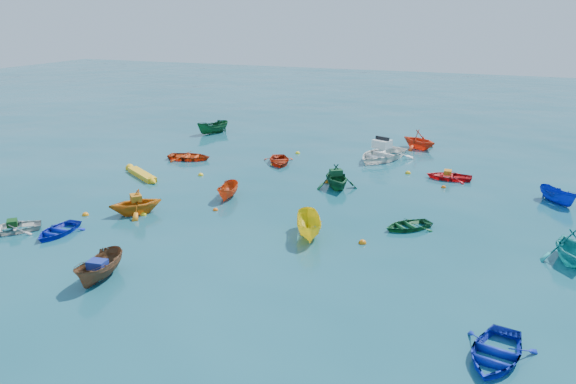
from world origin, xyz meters
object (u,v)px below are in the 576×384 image
at_px(dinghy_white_near, 11,231).
at_px(motorboat_white, 381,159).
at_px(dinghy_blue_se, 494,359).
at_px(kayak_yellow, 142,177).
at_px(dinghy_blue_sw, 58,234).

relative_size(dinghy_white_near, motorboat_white, 0.57).
height_order(dinghy_blue_se, kayak_yellow, dinghy_blue_se).
distance_m(dinghy_white_near, dinghy_blue_se, 23.34).
distance_m(dinghy_blue_sw, motorboat_white, 23.66).
distance_m(dinghy_blue_se, motorboat_white, 25.25).
relative_size(dinghy_blue_sw, motorboat_white, 0.54).
xyz_separation_m(kayak_yellow, motorboat_white, (13.85, 10.59, 0.00)).
bearing_deg(dinghy_blue_se, dinghy_white_near, -175.39).
height_order(dinghy_white_near, kayak_yellow, dinghy_white_near).
bearing_deg(dinghy_blue_sw, dinghy_blue_se, -10.74).
distance_m(dinghy_blue_sw, kayak_yellow, 10.22).
xyz_separation_m(dinghy_blue_sw, dinghy_white_near, (-2.44, -0.61, 0.00)).
distance_m(dinghy_white_near, motorboat_white, 25.47).
distance_m(dinghy_white_near, kayak_yellow, 10.60).
height_order(dinghy_white_near, motorboat_white, motorboat_white).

